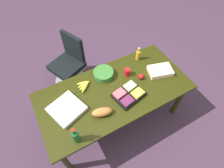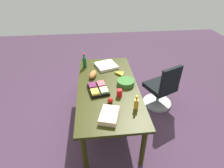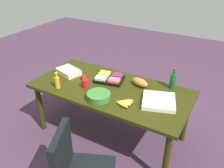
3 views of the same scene
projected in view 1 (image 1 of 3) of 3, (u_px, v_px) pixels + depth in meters
name	position (u px, v px, depth m)	size (l,w,h in m)	color
ground_plane	(114.00, 116.00, 2.90)	(10.00, 10.00, 0.00)	#432C41
conference_table	(115.00, 94.00, 2.36)	(1.99, 0.95, 0.76)	#282909
office_chair	(70.00, 67.00, 3.07)	(0.63, 0.63, 0.93)	gray
fruit_platter	(128.00, 94.00, 2.22)	(0.41, 0.34, 0.07)	black
red_solo_cup	(127.00, 72.00, 2.41)	(0.08, 0.08, 0.11)	red
pizza_box	(67.00, 109.00, 2.10)	(0.36, 0.36, 0.05)	silver
sheet_cake	(160.00, 71.00, 2.45)	(0.32, 0.22, 0.07)	beige
bread_loaf	(102.00, 112.00, 2.05)	(0.24, 0.11, 0.10)	#AA6931
banana_bunch	(84.00, 85.00, 2.31)	(0.18, 0.19, 0.04)	yellow
apple_red	(141.00, 76.00, 2.38)	(0.08, 0.08, 0.08)	#B21616
wine_bottle	(76.00, 136.00, 1.82)	(0.07, 0.07, 0.28)	#144B20
dressing_bottle	(138.00, 55.00, 2.57)	(0.06, 0.06, 0.21)	orange
salad_bowl	(104.00, 74.00, 2.41)	(0.28, 0.28, 0.08)	#336B2A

